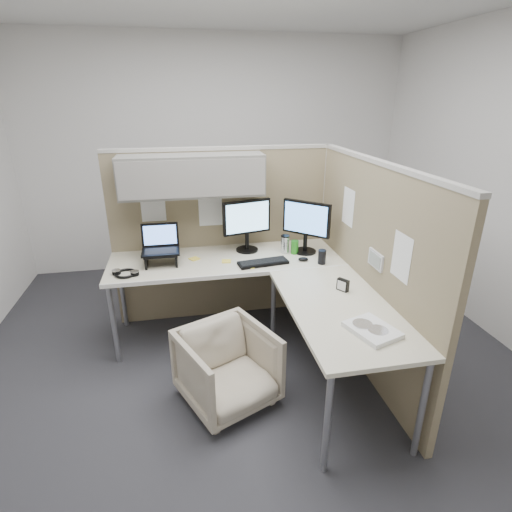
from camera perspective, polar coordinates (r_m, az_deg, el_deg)
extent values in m
plane|color=#2B2A2E|center=(3.37, -0.89, -15.25)|extent=(4.50, 4.50, 0.00)
cube|color=#8C7C5C|center=(3.77, -4.88, 2.70)|extent=(2.00, 0.05, 1.60)
cube|color=#A8A399|center=(3.59, -5.30, 15.08)|extent=(2.00, 0.06, 0.03)
cube|color=slate|center=(3.45, -9.13, 11.35)|extent=(1.20, 0.34, 0.34)
cube|color=gray|center=(3.28, -8.99, 10.81)|extent=(1.18, 0.01, 0.30)
plane|color=white|center=(3.64, -14.51, 7.10)|extent=(0.26, 0.00, 0.26)
plane|color=white|center=(3.66, -6.53, 6.60)|extent=(0.26, 0.00, 0.26)
cube|color=#8C7C5C|center=(3.14, 15.74, -2.15)|extent=(0.05, 2.00, 1.60)
cube|color=#A8A399|center=(2.92, 17.40, 12.63)|extent=(0.06, 2.00, 0.03)
cube|color=#A8A399|center=(4.00, 9.54, 3.58)|extent=(0.06, 0.06, 1.60)
cube|color=silver|center=(2.95, 16.82, -0.51)|extent=(0.02, 0.20, 0.12)
cube|color=gray|center=(2.94, 16.58, -0.53)|extent=(0.00, 0.16, 0.09)
plane|color=white|center=(3.34, 13.05, 6.84)|extent=(0.00, 0.26, 0.26)
plane|color=white|center=(2.66, 20.06, -0.14)|extent=(0.00, 0.26, 0.26)
cube|color=beige|center=(3.47, -4.15, -0.56)|extent=(2.00, 0.68, 0.03)
cube|color=beige|center=(2.75, 11.90, -7.32)|extent=(0.68, 1.30, 0.03)
cube|color=white|center=(3.16, -3.39, -2.86)|extent=(2.00, 0.02, 0.03)
cylinder|color=gray|center=(3.40, -19.63, -9.23)|extent=(0.04, 0.04, 0.70)
cylinder|color=gray|center=(3.91, -18.56, -4.89)|extent=(0.04, 0.04, 0.70)
cylinder|color=gray|center=(2.43, 10.14, -22.49)|extent=(0.04, 0.04, 0.70)
cylinder|color=gray|center=(2.66, 22.63, -19.52)|extent=(0.04, 0.04, 0.70)
cylinder|color=gray|center=(3.43, 2.48, -7.59)|extent=(0.04, 0.04, 0.70)
imported|color=#B6B091|center=(2.88, -4.10, -15.19)|extent=(0.76, 0.74, 0.60)
cylinder|color=black|center=(3.63, -1.28, 0.92)|extent=(0.20, 0.20, 0.02)
cylinder|color=black|center=(3.60, -1.29, 2.15)|extent=(0.04, 0.04, 0.15)
cube|color=black|center=(3.53, -1.32, 5.59)|extent=(0.44, 0.14, 0.30)
cube|color=#85BFE6|center=(3.51, -1.19, 5.51)|extent=(0.39, 0.10, 0.26)
cylinder|color=black|center=(3.62, 6.98, 0.69)|extent=(0.20, 0.20, 0.02)
cylinder|color=black|center=(3.59, 7.04, 1.92)|extent=(0.04, 0.04, 0.15)
cube|color=black|center=(3.52, 7.21, 5.37)|extent=(0.34, 0.33, 0.30)
cube|color=#5DA3FD|center=(3.50, 7.07, 5.29)|extent=(0.29, 0.28, 0.26)
cube|color=black|center=(3.38, -13.43, 0.40)|extent=(0.27, 0.22, 0.01)
cube|color=black|center=(3.41, -15.39, -0.48)|extent=(0.02, 0.20, 0.11)
cube|color=black|center=(3.40, -11.32, -0.19)|extent=(0.02, 0.20, 0.11)
cube|color=black|center=(3.38, -13.45, 0.64)|extent=(0.31, 0.22, 0.02)
cube|color=black|center=(3.46, -13.55, 3.01)|extent=(0.31, 0.05, 0.20)
cube|color=#598CF2|center=(3.46, -13.55, 2.94)|extent=(0.27, 0.04, 0.16)
cube|color=black|center=(3.33, 1.03, -0.96)|extent=(0.43, 0.19, 0.02)
ellipsoid|color=black|center=(3.42, 6.76, -0.45)|extent=(0.09, 0.07, 0.03)
cylinder|color=silver|center=(3.56, 4.15, 1.63)|extent=(0.07, 0.07, 0.15)
cylinder|color=black|center=(3.53, 4.19, 2.86)|extent=(0.08, 0.08, 0.01)
cylinder|color=black|center=(3.37, 9.40, -0.13)|extent=(0.07, 0.07, 0.12)
cylinder|color=#268C1E|center=(3.55, 5.55, 1.27)|extent=(0.07, 0.07, 0.12)
cube|color=yellow|center=(3.39, -4.25, -0.74)|extent=(0.09, 0.09, 0.01)
cube|color=yellow|center=(3.27, -0.89, -1.57)|extent=(0.09, 0.09, 0.01)
cube|color=yellow|center=(3.47, -8.80, -0.39)|extent=(0.10, 0.10, 0.01)
torus|color=black|center=(3.30, -18.13, -2.38)|extent=(0.22, 0.22, 0.02)
cylinder|color=black|center=(3.33, -19.33, -2.19)|extent=(0.07, 0.07, 0.03)
cylinder|color=black|center=(3.26, -16.93, -2.38)|extent=(0.07, 0.07, 0.03)
cube|color=white|center=(2.51, 16.26, -10.09)|extent=(0.31, 0.35, 0.03)
cylinder|color=silver|center=(2.49, 17.03, -10.06)|extent=(0.12, 0.12, 0.00)
cylinder|color=silver|center=(2.52, 14.98, -9.30)|extent=(0.12, 0.12, 0.00)
cube|color=black|center=(2.94, 12.31, -4.06)|extent=(0.08, 0.09, 0.09)
cube|color=white|center=(2.93, 12.11, -4.17)|extent=(0.04, 0.06, 0.07)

